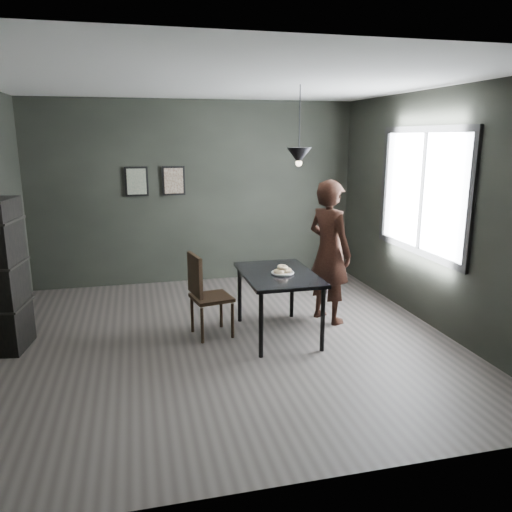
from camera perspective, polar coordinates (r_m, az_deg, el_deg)
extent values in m
plane|color=#37322F|center=(5.78, -3.30, -9.50)|extent=(5.00, 5.00, 0.00)
cube|color=black|center=(7.84, -6.78, 7.16)|extent=(5.00, 0.10, 2.80)
cube|color=silver|center=(5.35, -3.73, 19.30)|extent=(5.00, 5.00, 0.02)
cube|color=white|center=(6.45, 18.51, 6.98)|extent=(0.02, 1.80, 1.40)
cube|color=black|center=(6.45, 18.44, 6.98)|extent=(0.04, 1.96, 1.56)
cube|color=black|center=(5.67, 2.58, -2.14)|extent=(0.80, 1.20, 0.04)
cylinder|color=black|center=(5.21, 0.58, -7.92)|extent=(0.05, 0.05, 0.71)
cylinder|color=black|center=(5.41, 7.64, -7.23)|extent=(0.05, 0.05, 0.71)
cylinder|color=black|center=(6.20, -1.88, -4.36)|extent=(0.05, 0.05, 0.71)
cylinder|color=black|center=(6.37, 4.13, -3.91)|extent=(0.05, 0.05, 0.71)
cylinder|color=white|center=(5.62, 3.06, -2.00)|extent=(0.23, 0.23, 0.01)
torus|color=beige|center=(5.65, 3.49, -1.64)|extent=(0.13, 0.13, 0.05)
torus|color=beige|center=(5.59, 2.64, -1.79)|extent=(0.13, 0.13, 0.05)
torus|color=beige|center=(5.61, 3.07, -1.31)|extent=(0.18, 0.18, 0.06)
imported|color=black|center=(6.17, 8.37, 0.48)|extent=(0.65, 0.76, 1.76)
cube|color=black|center=(5.77, -5.09, -4.76)|extent=(0.50, 0.50, 0.04)
cube|color=black|center=(5.62, -6.99, -2.17)|extent=(0.12, 0.42, 0.46)
cylinder|color=black|center=(5.64, -6.16, -7.91)|extent=(0.04, 0.04, 0.41)
cylinder|color=black|center=(5.75, -2.70, -7.39)|extent=(0.04, 0.04, 0.41)
cylinder|color=black|center=(5.96, -7.29, -6.73)|extent=(0.04, 0.04, 0.41)
cylinder|color=black|center=(6.07, -4.00, -6.27)|extent=(0.04, 0.04, 0.41)
cube|color=black|center=(5.91, -26.76, -2.05)|extent=(0.39, 0.59, 1.64)
cylinder|color=black|center=(5.63, 5.00, 15.17)|extent=(0.01, 0.01, 0.75)
cone|color=black|center=(5.63, 4.92, 11.35)|extent=(0.28, 0.28, 0.18)
sphere|color=#FFE0B2|center=(5.64, 4.91, 10.54)|extent=(0.07, 0.07, 0.07)
cube|color=black|center=(7.74, -13.49, 8.28)|extent=(0.34, 0.03, 0.44)
cube|color=#415B4A|center=(7.72, -13.49, 8.27)|extent=(0.28, 0.01, 0.38)
cube|color=black|center=(7.76, -9.39, 8.49)|extent=(0.34, 0.03, 0.44)
cube|color=brown|center=(7.74, -9.38, 8.48)|extent=(0.28, 0.01, 0.38)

